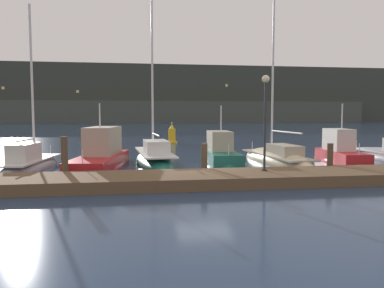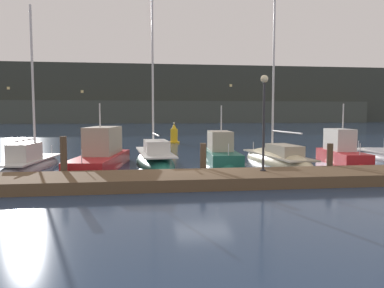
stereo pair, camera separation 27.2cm
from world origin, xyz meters
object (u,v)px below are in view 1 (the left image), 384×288
object	(u,v)px
sailboat_berth_6	(276,161)
channel_buoy	(172,135)
motorboat_berth_5	(221,158)
motorboat_berth_3	(101,161)
motorboat_berth_7	(341,158)
sailboat_berth_4	(154,161)
dock_lamppost	(265,107)
sailboat_berth_2	(30,165)

from	to	relation	value
sailboat_berth_6	channel_buoy	bearing A→B (deg)	106.76
motorboat_berth_5	motorboat_berth_3	bearing A→B (deg)	-172.49
motorboat_berth_3	motorboat_berth_7	bearing A→B (deg)	-0.85
sailboat_berth_4	motorboat_berth_7	bearing A→B (deg)	-7.52
motorboat_berth_3	dock_lamppost	distance (m)	9.18
sailboat_berth_6	motorboat_berth_5	bearing A→B (deg)	175.05
dock_lamppost	sailboat_berth_2	bearing A→B (deg)	154.14
sailboat_berth_2	channel_buoy	xyz separation A→B (m)	(8.85, 15.77, 0.59)
motorboat_berth_3	motorboat_berth_7	world-z (taller)	motorboat_berth_7
motorboat_berth_5	motorboat_berth_7	size ratio (longest dim) A/B	1.10
motorboat_berth_7	dock_lamppost	xyz separation A→B (m)	(-6.24, -4.77, 2.79)
motorboat_berth_3	motorboat_berth_5	size ratio (longest dim) A/B	1.35
motorboat_berth_3	channel_buoy	xyz separation A→B (m)	(5.25, 16.03, 0.41)
sailboat_berth_4	sailboat_berth_6	world-z (taller)	sailboat_berth_4
sailboat_berth_6	motorboat_berth_7	distance (m)	3.64
sailboat_berth_2	motorboat_berth_7	xyz separation A→B (m)	(17.04, -0.46, 0.16)
motorboat_berth_3	motorboat_berth_7	size ratio (longest dim) A/B	1.49
sailboat_berth_4	sailboat_berth_6	distance (m)	7.05
motorboat_berth_7	channel_buoy	world-z (taller)	motorboat_berth_7
motorboat_berth_7	channel_buoy	xyz separation A→B (m)	(-8.19, 16.23, 0.43)
sailboat_berth_2	sailboat_berth_4	world-z (taller)	sailboat_berth_4
sailboat_berth_2	motorboat_berth_5	bearing A→B (deg)	3.45
motorboat_berth_3	motorboat_berth_7	distance (m)	13.45
sailboat_berth_2	sailboat_berth_6	world-z (taller)	sailboat_berth_6
sailboat_berth_4	channel_buoy	distance (m)	15.03
sailboat_berth_2	channel_buoy	bearing A→B (deg)	60.71
channel_buoy	motorboat_berth_7	bearing A→B (deg)	-63.22
sailboat_berth_6	sailboat_berth_2	bearing A→B (deg)	-178.57
sailboat_berth_2	sailboat_berth_4	distance (m)	6.53
motorboat_berth_3	channel_buoy	distance (m)	16.87
motorboat_berth_3	sailboat_berth_2	bearing A→B (deg)	175.88
sailboat_berth_4	motorboat_berth_5	bearing A→B (deg)	-4.81
sailboat_berth_6	motorboat_berth_7	xyz separation A→B (m)	(3.54, -0.80, 0.24)
dock_lamppost	sailboat_berth_6	bearing A→B (deg)	64.16
sailboat_berth_4	motorboat_berth_7	size ratio (longest dim) A/B	2.41
motorboat_berth_3	channel_buoy	bearing A→B (deg)	71.86
channel_buoy	sailboat_berth_6	bearing A→B (deg)	-73.24
motorboat_berth_3	sailboat_berth_6	xyz separation A→B (m)	(9.90, 0.60, -0.26)
sailboat_berth_2	motorboat_berth_7	distance (m)	17.04
motorboat_berth_3	sailboat_berth_6	distance (m)	9.92
sailboat_berth_4	motorboat_berth_7	world-z (taller)	sailboat_berth_4
sailboat_berth_2	sailboat_berth_6	distance (m)	13.50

